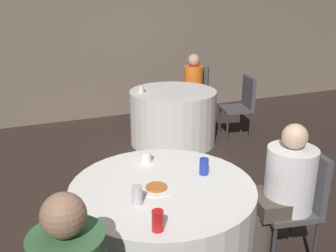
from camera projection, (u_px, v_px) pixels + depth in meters
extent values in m
cube|color=#7A6B5B|center=(74.00, 34.00, 5.88)|extent=(16.00, 0.06, 2.80)
cylinder|color=white|center=(163.00, 232.00, 2.67)|extent=(1.28, 1.28, 0.75)
cylinder|color=white|center=(173.00, 117.00, 5.22)|extent=(1.19, 1.19, 0.75)
cube|color=#47474C|center=(286.00, 209.00, 2.84)|extent=(0.47, 0.47, 0.04)
cube|color=#47474C|center=(312.00, 178.00, 2.80)|extent=(0.12, 0.38, 0.44)
cylinder|color=#333338|center=(273.00, 251.00, 2.72)|extent=(0.03, 0.03, 0.42)
cylinder|color=#333338|center=(254.00, 225.00, 3.04)|extent=(0.03, 0.03, 0.42)
cylinder|color=#333338|center=(315.00, 245.00, 2.79)|extent=(0.03, 0.03, 0.42)
cylinder|color=#333338|center=(292.00, 220.00, 3.10)|extent=(0.03, 0.03, 0.42)
cube|color=#47474C|center=(236.00, 109.00, 5.36)|extent=(0.47, 0.47, 0.04)
cube|color=#47474C|center=(249.00, 92.00, 5.31)|extent=(0.13, 0.38, 0.44)
cylinder|color=#333338|center=(227.00, 129.00, 5.24)|extent=(0.03, 0.03, 0.42)
cylinder|color=#333338|center=(220.00, 121.00, 5.56)|extent=(0.03, 0.03, 0.42)
cylinder|color=#333338|center=(250.00, 127.00, 5.30)|extent=(0.03, 0.03, 0.42)
cylinder|color=#333338|center=(242.00, 120.00, 5.62)|extent=(0.03, 0.03, 0.42)
cube|color=#47474C|center=(193.00, 97.00, 6.00)|extent=(0.57, 0.57, 0.04)
cube|color=#47474C|center=(197.00, 80.00, 6.08)|extent=(0.31, 0.30, 0.44)
cylinder|color=#333338|center=(200.00, 114.00, 5.87)|extent=(0.03, 0.03, 0.42)
cylinder|color=#333338|center=(179.00, 112.00, 5.99)|extent=(0.03, 0.03, 0.42)
cylinder|color=#333338|center=(206.00, 109.00, 6.17)|extent=(0.03, 0.03, 0.42)
cylinder|color=#333338|center=(186.00, 107.00, 6.29)|extent=(0.03, 0.03, 0.42)
cylinder|color=#4C4238|center=(257.00, 236.00, 2.86)|extent=(0.24, 0.24, 0.46)
cube|color=#4C4238|center=(274.00, 202.00, 2.79)|extent=(0.38, 0.40, 0.12)
cylinder|color=white|center=(290.00, 178.00, 2.75)|extent=(0.36, 0.36, 0.48)
sphere|color=#DBB293|center=(295.00, 136.00, 2.65)|extent=(0.18, 0.18, 0.18)
sphere|color=#997056|center=(63.00, 215.00, 1.64)|extent=(0.21, 0.21, 0.21)
cylinder|color=#33384C|center=(189.00, 113.00, 5.88)|extent=(0.24, 0.24, 0.46)
cube|color=#33384C|center=(191.00, 94.00, 5.88)|extent=(0.43, 0.43, 0.12)
cylinder|color=orange|center=(194.00, 81.00, 5.92)|extent=(0.31, 0.31, 0.47)
sphere|color=tan|center=(194.00, 60.00, 5.81)|extent=(0.19, 0.19, 0.19)
cylinder|color=white|center=(157.00, 188.00, 2.50)|extent=(0.24, 0.24, 0.01)
cylinder|color=#BC6628|center=(157.00, 187.00, 2.50)|extent=(0.15, 0.15, 0.01)
cylinder|color=#1E38A5|center=(204.00, 167.00, 2.69)|extent=(0.07, 0.07, 0.12)
cylinder|color=silver|center=(137.00, 195.00, 2.30)|extent=(0.07, 0.07, 0.12)
cylinder|color=red|center=(158.00, 221.00, 2.04)|extent=(0.07, 0.07, 0.12)
cylinder|color=white|center=(146.00, 157.00, 2.89)|extent=(0.08, 0.08, 0.09)
cylinder|color=silver|center=(141.00, 89.00, 4.99)|extent=(0.08, 0.08, 0.10)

